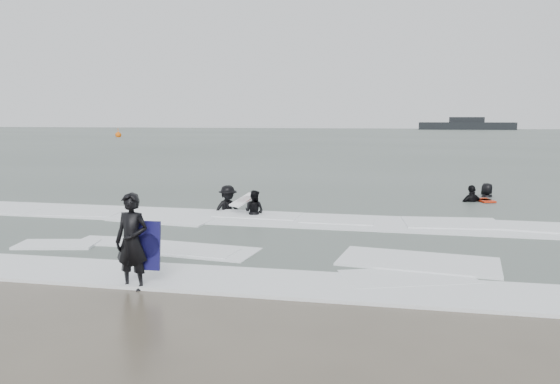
% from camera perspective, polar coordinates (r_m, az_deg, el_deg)
% --- Properties ---
extents(ground, '(320.00, 320.00, 0.00)m').
position_cam_1_polar(ground, '(11.91, -5.25, -8.45)').
color(ground, brown).
rests_on(ground, ground).
extents(sea, '(320.00, 320.00, 0.00)m').
position_cam_1_polar(sea, '(91.01, 10.27, 5.59)').
color(sea, '#47544C').
rests_on(sea, ground).
extents(surfer_centre, '(0.74, 0.53, 1.91)m').
position_cam_1_polar(surfer_centre, '(11.21, -15.05, -9.73)').
color(surfer_centre, black).
rests_on(surfer_centre, ground).
extents(surfer_wading, '(0.85, 0.74, 1.47)m').
position_cam_1_polar(surfer_wading, '(18.40, -2.71, -2.63)').
color(surfer_wading, black).
rests_on(surfer_wading, ground).
extents(surfer_breaker, '(1.30, 1.30, 1.81)m').
position_cam_1_polar(surfer_breaker, '(19.42, -5.46, -2.11)').
color(surfer_breaker, black).
rests_on(surfer_breaker, ground).
extents(surfer_right_near, '(1.18, 0.89, 1.86)m').
position_cam_1_polar(surfer_right_near, '(22.70, 19.40, -1.09)').
color(surfer_right_near, black).
rests_on(surfer_right_near, ground).
extents(surfer_right_far, '(0.97, 1.04, 1.78)m').
position_cam_1_polar(surfer_right_far, '(24.27, 20.79, -0.60)').
color(surfer_right_far, black).
rests_on(surfer_right_far, ground).
extents(surf_foam, '(30.03, 9.06, 0.09)m').
position_cam_1_polar(surf_foam, '(15.36, -1.05, -4.56)').
color(surf_foam, white).
rests_on(surf_foam, ground).
extents(bodyboards, '(9.28, 13.43, 1.25)m').
position_cam_1_polar(bodyboards, '(17.00, 4.97, -1.82)').
color(bodyboards, '#110F49').
rests_on(bodyboards, ground).
extents(buoy, '(1.00, 1.00, 1.65)m').
position_cam_1_polar(buoy, '(97.59, -16.54, 5.74)').
color(buoy, '#F15F0A').
rests_on(buoy, ground).
extents(vessel_horizon, '(25.58, 4.57, 3.47)m').
position_cam_1_polar(vessel_horizon, '(160.87, 18.90, 6.63)').
color(vessel_horizon, black).
rests_on(vessel_horizon, ground).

